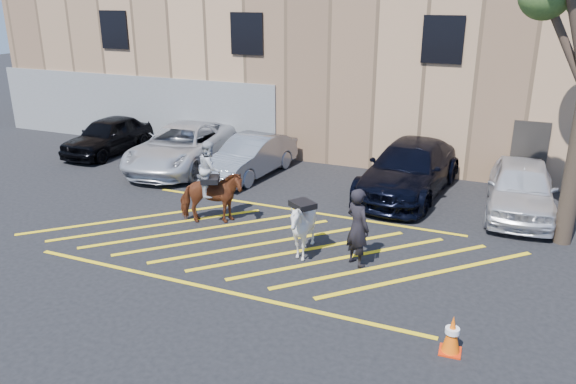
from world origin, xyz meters
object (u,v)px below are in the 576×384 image
at_px(saddled_white, 302,227).
at_px(car_blue_suv, 409,169).
at_px(car_silver_sedan, 251,156).
at_px(traffic_cone, 452,334).
at_px(car_white_pickup, 182,146).
at_px(mounted_bay, 211,191).
at_px(car_white_suv, 521,188).
at_px(handler, 358,227).
at_px(car_black_suv, 109,135).

bearing_deg(saddled_white, car_blue_suv, 75.49).
distance_m(car_silver_sedan, traffic_cone, 11.05).
xyz_separation_m(car_silver_sedan, traffic_cone, (7.81, -7.80, -0.32)).
bearing_deg(car_white_pickup, mounted_bay, -55.82).
relative_size(car_silver_sedan, car_white_suv, 0.93).
distance_m(car_blue_suv, handler, 5.44).
relative_size(car_black_suv, handler, 2.25).
bearing_deg(traffic_cone, mounted_bay, 152.87).
relative_size(car_white_pickup, car_silver_sedan, 1.32).
xyz_separation_m(car_blue_suv, mounted_bay, (-4.49, -4.56, 0.14)).
bearing_deg(saddled_white, traffic_cone, -33.77).
distance_m(car_black_suv, saddled_white, 11.87).
bearing_deg(car_white_pickup, handler, -39.16).
xyz_separation_m(handler, saddled_white, (-1.32, -0.10, -0.18)).
bearing_deg(car_white_suv, traffic_cone, -98.85).
height_order(car_white_suv, mounted_bay, mounted_bay).
xyz_separation_m(car_blue_suv, handler, (-0.11, -5.44, 0.14)).
distance_m(car_blue_suv, saddled_white, 5.71).
bearing_deg(car_silver_sedan, car_blue_suv, 9.53).
xyz_separation_m(car_white_pickup, car_blue_suv, (8.16, 0.35, 0.03)).
bearing_deg(handler, traffic_cone, 166.79).
distance_m(mounted_bay, saddled_white, 3.21).
bearing_deg(handler, mounted_bay, 22.16).
relative_size(saddled_white, traffic_cone, 2.47).
relative_size(car_blue_suv, traffic_cone, 7.56).
bearing_deg(car_blue_suv, saddled_white, -98.74).
distance_m(car_white_suv, mounted_bay, 8.78).
bearing_deg(car_blue_suv, car_black_suv, -174.86).
height_order(car_black_suv, traffic_cone, car_black_suv).
height_order(car_white_suv, traffic_cone, car_white_suv).
bearing_deg(car_white_pickup, car_white_suv, -7.47).
distance_m(handler, saddled_white, 1.34).
distance_m(car_blue_suv, car_white_suv, 3.31).
distance_m(car_white_pickup, car_silver_sedan, 2.75).
bearing_deg(saddled_white, car_silver_sedan, 127.23).
bearing_deg(car_black_suv, car_white_pickup, -7.22).
height_order(car_silver_sedan, car_white_suv, car_white_suv).
distance_m(saddled_white, traffic_cone, 4.62).
xyz_separation_m(car_black_suv, traffic_cone, (14.27, -8.22, -0.35)).
distance_m(car_black_suv, car_white_pickup, 3.74).
relative_size(car_white_suv, handler, 2.40).
relative_size(mounted_bay, traffic_cone, 3.20).
bearing_deg(traffic_cone, car_white_pickup, 143.73).
xyz_separation_m(car_silver_sedan, handler, (5.30, -5.15, 0.25)).
distance_m(car_white_pickup, handler, 9.52).
distance_m(car_white_pickup, car_blue_suv, 8.17).
relative_size(car_black_suv, saddled_white, 2.33).
bearing_deg(mounted_bay, car_white_pickup, 131.04).
bearing_deg(car_silver_sedan, car_white_suv, 5.28).
bearing_deg(car_black_suv, traffic_cone, -29.85).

